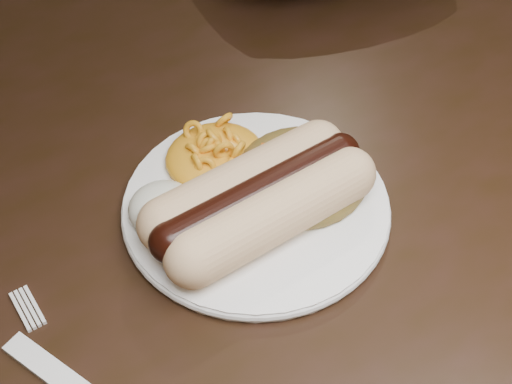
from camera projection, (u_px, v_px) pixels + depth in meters
table at (234, 224)px, 0.65m from camera, size 1.60×0.90×0.75m
plate at (256, 206)px, 0.54m from camera, size 0.25×0.25×0.01m
hotdog at (260, 198)px, 0.51m from camera, size 0.15×0.08×0.04m
mac_and_cheese at (214, 145)px, 0.55m from camera, size 0.09×0.08×0.03m
sour_cream at (162, 202)px, 0.51m from camera, size 0.06×0.06×0.03m
taco_salad at (301, 166)px, 0.53m from camera, size 0.11×0.10×0.05m
fork at (66, 382)px, 0.44m from camera, size 0.06×0.12×0.00m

